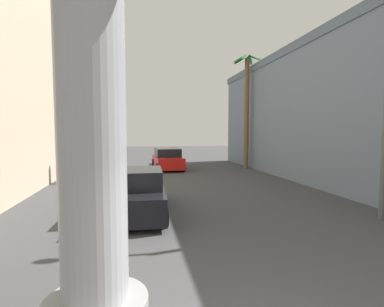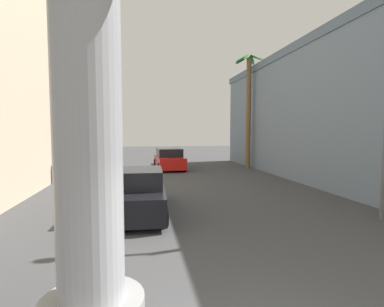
{
  "view_description": "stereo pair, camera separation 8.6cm",
  "coord_description": "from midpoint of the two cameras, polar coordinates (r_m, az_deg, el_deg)",
  "views": [
    {
      "loc": [
        -1.63,
        -2.59,
        2.82
      ],
      "look_at": [
        0.0,
        6.27,
        2.15
      ],
      "focal_mm": 28.0,
      "sensor_mm": 36.0,
      "label": 1
    },
    {
      "loc": [
        -1.54,
        -2.61,
        2.82
      ],
      "look_at": [
        0.0,
        6.27,
        2.15
      ],
      "focal_mm": 28.0,
      "sensor_mm": 36.0,
      "label": 2
    }
  ],
  "objects": [
    {
      "name": "building_right",
      "position": [
        20.38,
        25.38,
        6.91
      ],
      "size": [
        6.62,
        22.96,
        7.81
      ],
      "color": "slate",
      "rests_on": "ground"
    },
    {
      "name": "street_lamp",
      "position": [
        11.08,
        31.4,
        13.0
      ],
      "size": [
        2.84,
        0.28,
        7.64
      ],
      "color": "#59595E",
      "rests_on": "ground"
    },
    {
      "name": "ground_plane",
      "position": [
        13.01,
        -3.19,
        -8.29
      ],
      "size": [
        89.09,
        89.09,
        0.0
      ],
      "primitive_type": "plane",
      "color": "#424244"
    },
    {
      "name": "palm_tree_far_right",
      "position": [
        23.26,
        10.29,
        9.94
      ],
      "size": [
        2.51,
        2.22,
        8.58
      ],
      "color": "brown",
      "rests_on": "ground"
    },
    {
      "name": "car_lead",
      "position": [
        10.58,
        -10.98,
        -7.39
      ],
      "size": [
        2.19,
        4.88,
        1.56
      ],
      "color": "black",
      "rests_on": "ground"
    },
    {
      "name": "pedestrian_far_left",
      "position": [
        17.68,
        -23.38,
        -2.16
      ],
      "size": [
        0.48,
        0.48,
        1.65
      ],
      "color": "#3F3833",
      "rests_on": "ground"
    },
    {
      "name": "palm_tree_far_left",
      "position": [
        20.94,
        -24.32,
        11.69
      ],
      "size": [
        2.96,
        3.04,
        9.62
      ],
      "color": "brown",
      "rests_on": "ground"
    },
    {
      "name": "car_far",
      "position": [
        22.51,
        -4.81,
        -1.1
      ],
      "size": [
        2.14,
        4.69,
        1.56
      ],
      "color": "black",
      "rests_on": "ground"
    }
  ]
}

